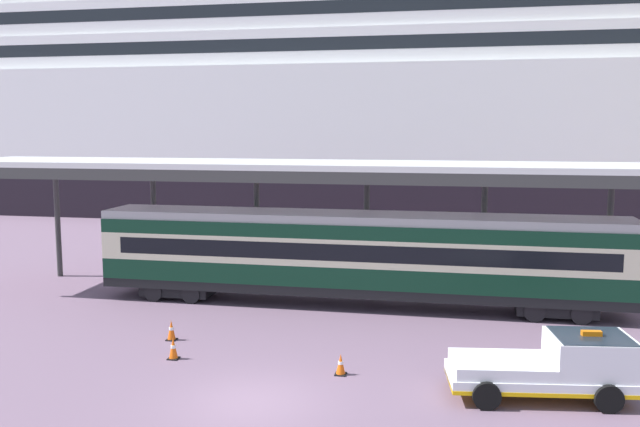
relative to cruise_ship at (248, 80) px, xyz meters
The scene contains 8 objects.
ground_plane 50.00m from the cruise_ship, 72.64° to the right, with size 400.00×400.00×0.00m, color #6D556A.
cruise_ship is the anchor object (origin of this frame).
platform_canopy 38.76m from the cruise_ship, 65.33° to the right, with size 38.13×5.31×6.30m.
train_carriage 39.95m from the cruise_ship, 65.62° to the right, with size 23.00×2.81×4.11m.
service_truck 51.12m from the cruise_ship, 62.42° to the right, with size 5.42×2.78×2.02m.
traffic_cone_near 46.22m from the cruise_ship, 76.03° to the right, with size 0.36×0.36×0.76m.
traffic_cone_mid 48.21m from the cruise_ship, 69.17° to the right, with size 0.36×0.36×0.69m.
traffic_cone_far 44.23m from the cruise_ship, 76.60° to the right, with size 0.36×0.36×0.76m.
Camera 1 is at (5.54, -17.68, 7.84)m, focal length 37.63 mm.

